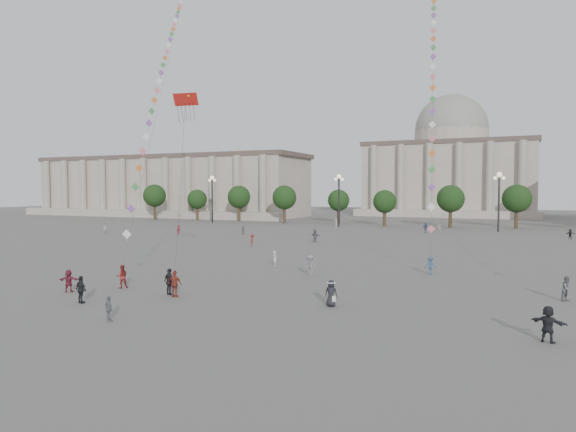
% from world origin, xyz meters
% --- Properties ---
extents(ground, '(360.00, 360.00, 0.00)m').
position_xyz_m(ground, '(0.00, 0.00, 0.00)').
color(ground, '#5D5A57').
rests_on(ground, ground).
extents(hall_west, '(84.00, 26.22, 17.20)m').
position_xyz_m(hall_west, '(-75.00, 93.89, 8.43)').
color(hall_west, '#A99C8D').
rests_on(hall_west, ground).
extents(hall_central, '(48.30, 34.30, 35.50)m').
position_xyz_m(hall_central, '(0.00, 129.22, 14.23)').
color(hall_central, '#A99C8D').
rests_on(hall_central, ground).
extents(tree_row, '(137.12, 5.12, 8.00)m').
position_xyz_m(tree_row, '(0.00, 78.00, 5.39)').
color(tree_row, '#35281A').
rests_on(tree_row, ground).
extents(lamp_post_far_west, '(2.00, 0.90, 10.65)m').
position_xyz_m(lamp_post_far_west, '(-45.00, 70.00, 7.35)').
color(lamp_post_far_west, '#262628').
rests_on(lamp_post_far_west, ground).
extents(lamp_post_mid_west, '(2.00, 0.90, 10.65)m').
position_xyz_m(lamp_post_mid_west, '(-15.00, 70.00, 7.35)').
color(lamp_post_mid_west, '#262628').
rests_on(lamp_post_mid_west, ground).
extents(lamp_post_mid_east, '(2.00, 0.90, 10.65)m').
position_xyz_m(lamp_post_mid_east, '(15.00, 70.00, 7.35)').
color(lamp_post_mid_east, '#262628').
rests_on(lamp_post_mid_east, ground).
extents(person_crowd_0, '(1.06, 0.89, 1.70)m').
position_xyz_m(person_crowd_0, '(3.37, 62.71, 0.85)').
color(person_crowd_0, navy).
rests_on(person_crowd_0, ground).
extents(person_crowd_1, '(1.06, 1.15, 1.89)m').
position_xyz_m(person_crowd_1, '(-46.37, 38.26, 0.95)').
color(person_crowd_1, silver).
rests_on(person_crowd_1, ground).
extents(person_crowd_2, '(0.64, 1.08, 1.66)m').
position_xyz_m(person_crowd_2, '(-33.88, 41.86, 0.83)').
color(person_crowd_2, maroon).
rests_on(person_crowd_2, ground).
extents(person_crowd_3, '(1.79, 1.09, 1.84)m').
position_xyz_m(person_crowd_3, '(19.20, -0.87, 0.92)').
color(person_crowd_3, black).
rests_on(person_crowd_3, ground).
extents(person_crowd_4, '(1.59, 1.06, 1.64)m').
position_xyz_m(person_crowd_4, '(5.83, 61.77, 0.82)').
color(person_crowd_4, silver).
rests_on(person_crowd_4, ground).
extents(person_crowd_6, '(1.38, 1.07, 1.88)m').
position_xyz_m(person_crowd_6, '(1.31, 12.45, 0.94)').
color(person_crowd_6, slate).
rests_on(person_crowd_6, ground).
extents(person_crowd_9, '(1.47, 1.00, 1.52)m').
position_xyz_m(person_crowd_9, '(25.47, 59.76, 0.76)').
color(person_crowd_9, black).
rests_on(person_crowd_9, ground).
extents(person_crowd_10, '(0.42, 0.63, 1.73)m').
position_xyz_m(person_crowd_10, '(-14.86, 68.00, 0.86)').
color(person_crowd_10, '#B5B5B1').
rests_on(person_crowd_10, ground).
extents(person_crowd_12, '(1.75, 1.36, 1.85)m').
position_xyz_m(person_crowd_12, '(-8.60, 39.73, 0.93)').
color(person_crowd_12, slate).
rests_on(person_crowd_12, ground).
extents(person_crowd_13, '(0.64, 0.66, 1.53)m').
position_xyz_m(person_crowd_13, '(-4.05, 16.52, 0.76)').
color(person_crowd_13, silver).
rests_on(person_crowd_13, ground).
extents(person_crowd_16, '(0.98, 0.67, 1.55)m').
position_xyz_m(person_crowd_16, '(-24.10, 46.41, 0.77)').
color(person_crowd_16, slate).
rests_on(person_crowd_16, ground).
extents(person_crowd_17, '(1.06, 1.22, 1.63)m').
position_xyz_m(person_crowd_17, '(-14.22, 31.05, 0.82)').
color(person_crowd_17, maroon).
rests_on(person_crowd_17, ground).
extents(tourist_0, '(1.11, 0.49, 1.88)m').
position_xyz_m(tourist_0, '(-4.26, 0.49, 0.94)').
color(tourist_0, maroon).
rests_on(tourist_0, ground).
extents(tourist_1, '(1.22, 0.79, 1.94)m').
position_xyz_m(tourist_1, '(-5.02, 0.89, 0.97)').
color(tourist_1, black).
rests_on(tourist_1, ground).
extents(tourist_2, '(1.61, 1.09, 1.67)m').
position_xyz_m(tourist_2, '(-12.54, -1.21, 0.83)').
color(tourist_2, maroon).
rests_on(tourist_2, ground).
extents(tourist_3, '(0.94, 0.69, 1.48)m').
position_xyz_m(tourist_3, '(-3.70, -6.55, 0.74)').
color(tourist_3, slate).
rests_on(tourist_3, ground).
extents(tourist_4, '(1.16, 0.69, 1.85)m').
position_xyz_m(tourist_4, '(-8.77, -3.70, 0.92)').
color(tourist_4, black).
rests_on(tourist_4, ground).
extents(kite_flyer_0, '(1.10, 1.10, 1.80)m').
position_xyz_m(kite_flyer_0, '(-9.99, 1.56, 0.90)').
color(kite_flyer_0, maroon).
rests_on(kite_flyer_0, ground).
extents(kite_flyer_1, '(1.19, 0.96, 1.60)m').
position_xyz_m(kite_flyer_1, '(10.81, 17.64, 0.80)').
color(kite_flyer_1, '#314C6E').
rests_on(kite_flyer_1, ground).
extents(kite_flyer_2, '(1.03, 1.05, 1.70)m').
position_xyz_m(kite_flyer_2, '(20.94, 10.17, 0.85)').
color(kite_flyer_2, slate).
rests_on(kite_flyer_2, ground).
extents(hat_person, '(0.85, 0.60, 1.74)m').
position_xyz_m(hat_person, '(6.78, 2.18, 0.90)').
color(hat_person, black).
rests_on(hat_person, ground).
extents(dragon_kite, '(3.25, 4.22, 16.23)m').
position_xyz_m(dragon_kite, '(-8.45, 8.00, 14.53)').
color(dragon_kite, '#B31913').
rests_on(dragon_kite, ground).
extents(kite_train_west, '(28.60, 47.54, 70.15)m').
position_xyz_m(kite_train_west, '(-24.94, 26.95, 24.17)').
color(kite_train_west, '#3F3F3F').
rests_on(kite_train_west, ground).
extents(kite_train_mid, '(6.49, 39.27, 61.29)m').
position_xyz_m(kite_train_mid, '(7.75, 38.41, 26.82)').
color(kite_train_mid, '#3F3F3F').
rests_on(kite_train_mid, ground).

